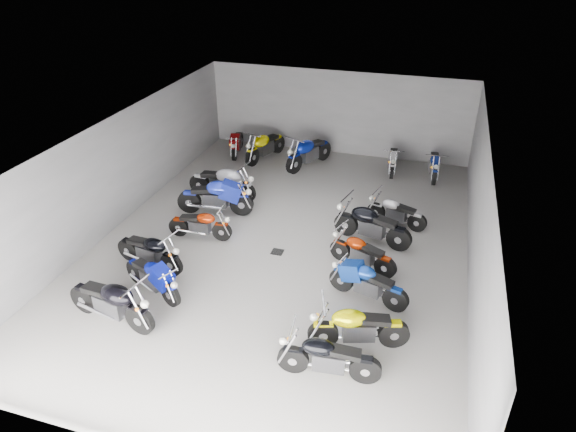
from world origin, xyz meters
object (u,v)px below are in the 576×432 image
motorcycle_right_a (328,357)px  motorcycle_back_e (393,159)px  motorcycle_left_e (216,197)px  motorcycle_right_b (358,327)px  motorcycle_right_c (367,283)px  motorcycle_left_f (223,183)px  motorcycle_back_f (434,164)px  motorcycle_left_a (111,302)px  motorcycle_back_c (309,152)px  drain_grate (277,252)px  motorcycle_back_a (237,143)px  motorcycle_left_c (150,251)px  motorcycle_left_b (153,277)px  motorcycle_right_f (396,212)px  motorcycle_back_b (265,146)px  motorcycle_right_d (362,253)px  motorcycle_right_e (371,225)px  motorcycle_left_d (201,224)px

motorcycle_right_a → motorcycle_back_e: 10.27m
motorcycle_left_e → motorcycle_right_b: bearing=38.5°
motorcycle_right_c → motorcycle_left_f: bearing=70.1°
motorcycle_right_b → motorcycle_back_f: (1.08, 9.22, -0.03)m
motorcycle_left_e → motorcycle_left_f: bearing=-179.0°
motorcycle_left_a → motorcycle_right_a: bearing=97.5°
motorcycle_left_e → motorcycle_back_c: motorcycle_back_c is taller
motorcycle_right_c → motorcycle_back_e: 7.65m
drain_grate → motorcycle_back_e: 6.76m
drain_grate → motorcycle_back_c: 5.89m
motorcycle_left_a → motorcycle_back_c: 9.79m
drain_grate → motorcycle_back_a: size_ratio=0.17×
drain_grate → motorcycle_right_b: (2.72, -2.95, 0.51)m
motorcycle_left_c → motorcycle_back_c: bearing=174.5°
motorcycle_back_c → motorcycle_back_e: bearing=-145.6°
motorcycle_left_a → motorcycle_left_b: size_ratio=1.24×
motorcycle_right_f → motorcycle_back_a: size_ratio=0.95×
motorcycle_right_c → motorcycle_back_c: motorcycle_back_c is taller
motorcycle_left_f → motorcycle_back_c: (1.99, 3.30, 0.01)m
motorcycle_back_a → motorcycle_back_b: 1.24m
motorcycle_left_a → motorcycle_right_d: motorcycle_left_a is taller
motorcycle_right_a → motorcycle_back_b: motorcycle_back_b is taller
motorcycle_left_e → motorcycle_back_b: size_ratio=1.07×
motorcycle_left_b → motorcycle_left_e: size_ratio=0.80×
motorcycle_right_d → motorcycle_right_f: motorcycle_right_d is taller
motorcycle_back_c → motorcycle_back_f: bearing=-149.3°
motorcycle_left_b → motorcycle_back_b: size_ratio=0.85×
drain_grate → motorcycle_left_c: size_ratio=0.15×
motorcycle_right_d → motorcycle_right_f: size_ratio=1.01×
motorcycle_right_a → motorcycle_right_c: size_ratio=1.04×
motorcycle_back_c → motorcycle_back_f: size_ratio=1.12×
motorcycle_left_b → motorcycle_left_f: (-0.38, 5.12, 0.09)m
motorcycle_left_a → motorcycle_right_e: size_ratio=1.03×
motorcycle_left_a → motorcycle_right_f: motorcycle_left_a is taller
drain_grate → motorcycle_left_b: size_ratio=0.17×
drain_grate → motorcycle_back_b: size_ratio=0.15×
motorcycle_left_d → motorcycle_right_b: 5.87m
motorcycle_left_f → motorcycle_right_a: motorcycle_left_f is taller
drain_grate → motorcycle_left_d: bearing=178.0°
motorcycle_right_d → motorcycle_right_e: 1.34m
motorcycle_left_e → motorcycle_back_b: (0.02, 4.47, -0.02)m
motorcycle_left_f → motorcycle_right_e: 5.17m
motorcycle_left_b → motorcycle_left_f: size_ratio=0.79×
motorcycle_left_d → motorcycle_right_a: motorcycle_right_a is taller
motorcycle_left_d → motorcycle_left_e: (-0.16, 1.45, 0.12)m
motorcycle_back_a → motorcycle_left_f: bearing=93.2°
motorcycle_right_b → motorcycle_left_b: bearing=68.3°
motorcycle_left_f → drain_grate: bearing=51.6°
motorcycle_left_d → motorcycle_right_d: size_ratio=1.01×
motorcycle_right_c → motorcycle_right_e: bearing=22.9°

